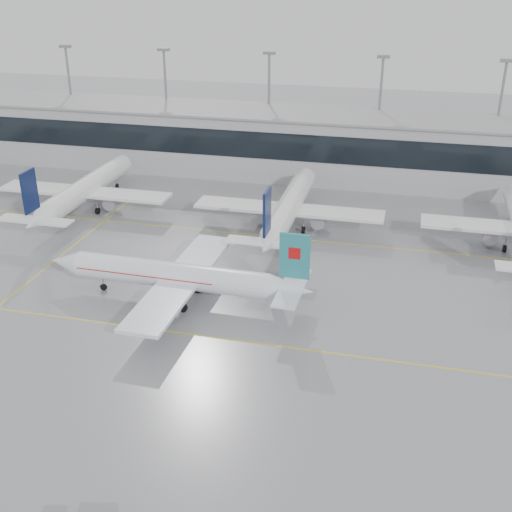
# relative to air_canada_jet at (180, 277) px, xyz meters

# --- Properties ---
(ground) EXTENTS (320.00, 320.00, 0.00)m
(ground) POSITION_rel_air_canada_jet_xyz_m (8.49, -7.36, -3.34)
(ground) COLOR gray
(ground) RESTS_ON ground
(taxi_line_main) EXTENTS (120.00, 0.25, 0.01)m
(taxi_line_main) POSITION_rel_air_canada_jet_xyz_m (8.49, -7.36, -3.34)
(taxi_line_main) COLOR yellow
(taxi_line_main) RESTS_ON ground
(taxi_line_north) EXTENTS (120.00, 0.25, 0.01)m
(taxi_line_north) POSITION_rel_air_canada_jet_xyz_m (8.49, 22.64, -3.34)
(taxi_line_north) COLOR yellow
(taxi_line_north) RESTS_ON ground
(taxi_line_cross) EXTENTS (0.25, 60.00, 0.01)m
(taxi_line_cross) POSITION_rel_air_canada_jet_xyz_m (-21.51, 7.64, -3.34)
(taxi_line_cross) COLOR yellow
(taxi_line_cross) RESTS_ON ground
(terminal) EXTENTS (180.00, 15.00, 12.00)m
(terminal) POSITION_rel_air_canada_jet_xyz_m (8.49, 54.64, 2.66)
(terminal) COLOR #A9A9AD
(terminal) RESTS_ON ground
(terminal_glass) EXTENTS (180.00, 0.20, 5.00)m
(terminal_glass) POSITION_rel_air_canada_jet_xyz_m (8.49, 47.09, 4.16)
(terminal_glass) COLOR black
(terminal_glass) RESTS_ON ground
(terminal_roof) EXTENTS (182.00, 16.00, 0.40)m
(terminal_roof) POSITION_rel_air_canada_jet_xyz_m (8.49, 54.64, 8.86)
(terminal_roof) COLOR gray
(terminal_roof) RESTS_ON ground
(light_masts) EXTENTS (156.40, 1.00, 22.60)m
(light_masts) POSITION_rel_air_canada_jet_xyz_m (8.49, 60.64, 10.00)
(light_masts) COLOR gray
(light_masts) RESTS_ON ground
(air_canada_jet) EXTENTS (34.47, 26.98, 10.63)m
(air_canada_jet) POSITION_rel_air_canada_jet_xyz_m (0.00, 0.00, 0.00)
(air_canada_jet) COLOR white
(air_canada_jet) RESTS_ON ground
(parked_jet_b) EXTENTS (29.64, 36.96, 11.72)m
(parked_jet_b) POSITION_rel_air_canada_jet_xyz_m (-26.51, 26.33, 0.37)
(parked_jet_b) COLOR white
(parked_jet_b) RESTS_ON ground
(parked_jet_c) EXTENTS (29.64, 36.96, 11.72)m
(parked_jet_c) POSITION_rel_air_canada_jet_xyz_m (8.49, 26.33, 0.37)
(parked_jet_c) COLOR white
(parked_jet_c) RESTS_ON ground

